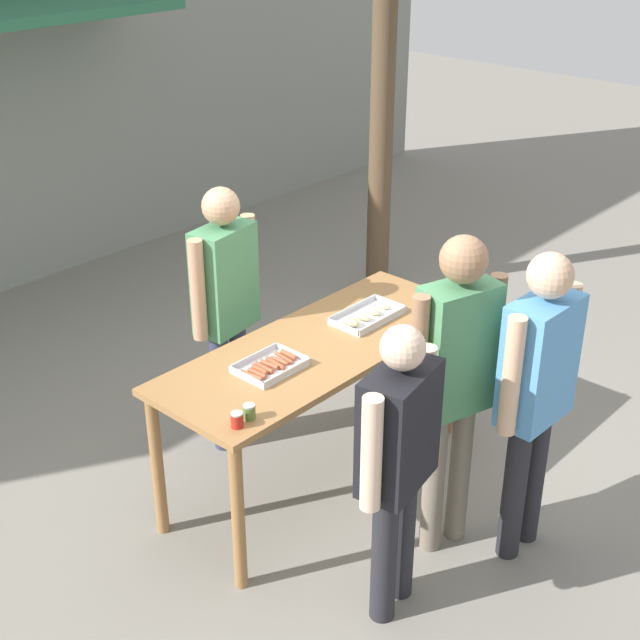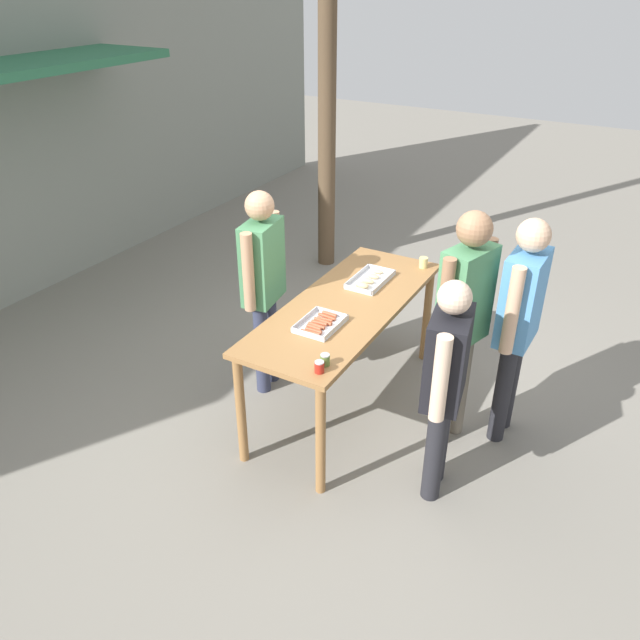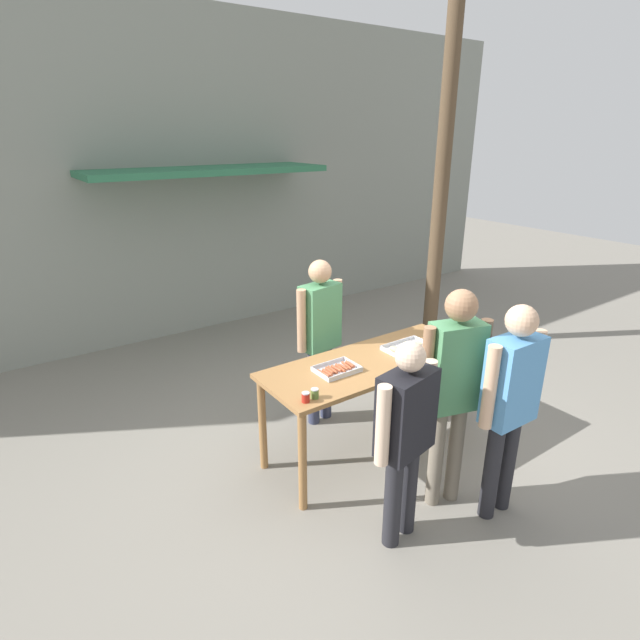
# 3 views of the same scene
# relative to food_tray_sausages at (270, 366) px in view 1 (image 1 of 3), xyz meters

# --- Properties ---
(ground_plane) EXTENTS (24.00, 24.00, 0.00)m
(ground_plane) POSITION_rel_food_tray_sausages_xyz_m (0.40, -0.00, -0.96)
(ground_plane) COLOR gray
(serving_table) EXTENTS (2.08, 0.78, 0.95)m
(serving_table) POSITION_rel_food_tray_sausages_xyz_m (0.40, -0.00, -0.14)
(serving_table) COLOR olive
(serving_table) RESTS_ON ground
(food_tray_sausages) EXTENTS (0.37, 0.27, 0.04)m
(food_tray_sausages) POSITION_rel_food_tray_sausages_xyz_m (0.00, 0.00, 0.00)
(food_tray_sausages) COLOR silver
(food_tray_sausages) RESTS_ON serving_table
(food_tray_buns) EXTENTS (0.46, 0.25, 0.06)m
(food_tray_buns) POSITION_rel_food_tray_sausages_xyz_m (0.81, -0.00, 0.00)
(food_tray_buns) COLOR silver
(food_tray_buns) RESTS_ON serving_table
(condiment_jar_mustard) EXTENTS (0.06, 0.06, 0.08)m
(condiment_jar_mustard) POSITION_rel_food_tray_sausages_xyz_m (-0.51, -0.28, 0.02)
(condiment_jar_mustard) COLOR #B22319
(condiment_jar_mustard) RESTS_ON serving_table
(condiment_jar_ketchup) EXTENTS (0.06, 0.06, 0.08)m
(condiment_jar_ketchup) POSITION_rel_food_tray_sausages_xyz_m (-0.42, -0.27, 0.02)
(condiment_jar_ketchup) COLOR #567A38
(condiment_jar_ketchup) RESTS_ON serving_table
(beer_cup) EXTENTS (0.07, 0.07, 0.09)m
(beer_cup) POSITION_rel_food_tray_sausages_xyz_m (1.30, -0.28, 0.03)
(beer_cup) COLOR #DBC67A
(beer_cup) RESTS_ON serving_table
(person_server_behind_table) EXTENTS (0.57, 0.28, 1.75)m
(person_server_behind_table) POSITION_rel_food_tray_sausages_xyz_m (0.31, 0.70, 0.09)
(person_server_behind_table) COLOR #333851
(person_server_behind_table) RESTS_ON ground
(person_customer_holding_hotdog) EXTENTS (0.61, 0.31, 1.61)m
(person_customer_holding_hotdog) POSITION_rel_food_tray_sausages_xyz_m (-0.14, -0.99, -0.01)
(person_customer_holding_hotdog) COLOR #232328
(person_customer_holding_hotdog) RESTS_ON ground
(person_customer_with_cup) EXTENTS (0.61, 0.24, 1.77)m
(person_customer_with_cup) POSITION_rel_food_tray_sausages_xyz_m (0.68, -1.24, 0.10)
(person_customer_with_cup) COLOR #232328
(person_customer_with_cup) RESTS_ON ground
(person_customer_waiting_in_line) EXTENTS (0.55, 0.32, 1.84)m
(person_customer_waiting_in_line) POSITION_rel_food_tray_sausages_xyz_m (0.43, -0.91, 0.15)
(person_customer_waiting_in_line) COLOR #756B5B
(person_customer_waiting_in_line) RESTS_ON ground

